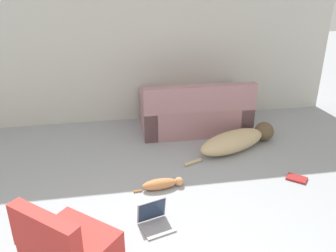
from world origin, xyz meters
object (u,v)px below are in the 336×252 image
(dog, at_px, (237,140))
(cat, at_px, (162,184))
(laptop_open, at_px, (154,218))
(couch, at_px, (195,113))
(book_red, at_px, (297,178))

(dog, bearing_deg, cat, -169.56)
(dog, distance_m, laptop_open, 1.97)
(laptop_open, bearing_deg, couch, 49.89)
(laptop_open, height_order, book_red, laptop_open)
(couch, bearing_deg, cat, 64.93)
(laptop_open, bearing_deg, cat, 57.15)
(laptop_open, bearing_deg, dog, 28.87)
(book_red, bearing_deg, laptop_open, -163.77)
(couch, distance_m, dog, 0.89)
(couch, height_order, book_red, couch)
(dog, bearing_deg, laptop_open, -157.04)
(couch, bearing_deg, book_red, 120.05)
(couch, xyz_separation_m, cat, (-0.75, -1.54, -0.21))
(book_red, bearing_deg, couch, 119.10)
(dog, bearing_deg, couch, 97.38)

